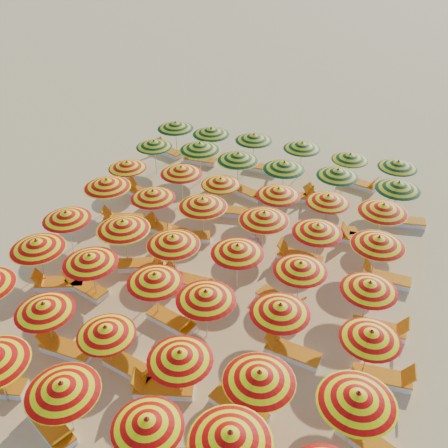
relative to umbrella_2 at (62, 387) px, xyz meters
The scene contains 78 objects.
ground 8.14m from the umbrella_2, 82.07° to the left, with size 120.00×120.00×0.00m, color #DFAD63.
umbrella_2 is the anchor object (origin of this frame).
umbrella_3 2.38m from the umbrella_2, ahead, with size 1.77×1.77×1.86m.
umbrella_4 4.37m from the umbrella_2, ahead, with size 2.02×2.02×2.09m.
umbrella_7 3.23m from the umbrella_2, 135.48° to the left, with size 1.89×1.89×1.90m.
umbrella_8 2.18m from the umbrella_2, 93.40° to the left, with size 2.22×2.22×1.81m.
umbrella_9 3.03m from the umbrella_2, 41.79° to the left, with size 2.12×2.12×1.91m.
umbrella_10 4.91m from the umbrella_2, 24.81° to the left, with size 2.34×2.34×2.02m.
umbrella_11 7.24m from the umbrella_2, 18.12° to the left, with size 2.58×2.58×2.10m.
umbrella_12 6.38m from the umbrella_2, 133.42° to the left, with size 2.24×2.24×2.04m.
umbrella_13 5.18m from the umbrella_2, 116.00° to the left, with size 2.39×2.39×1.97m.
umbrella_14 4.61m from the umbrella_2, 87.81° to the left, with size 2.29×2.29×1.94m.
umbrella_15 4.83m from the umbrella_2, 65.20° to the left, with size 2.05×2.05×1.99m.
umbrella_16 6.34m from the umbrella_2, 47.56° to the left, with size 2.00×2.00×1.94m.
umbrella_17 8.34m from the umbrella_2, 33.84° to the left, with size 2.12×2.12×1.85m.
umbrella_18 8.07m from the umbrella_2, 124.90° to the left, with size 2.15×2.15×1.94m.
umbrella_19 7.02m from the umbrella_2, 108.09° to the left, with size 2.43×2.43×2.09m.
umbrella_20 6.54m from the umbrella_2, 90.95° to the left, with size 2.50×2.50×2.03m.
umbrella_21 7.26m from the umbrella_2, 72.85° to the left, with size 2.44×2.44×1.97m.
umbrella_22 8.12m from the umbrella_2, 57.44° to the left, with size 2.22×2.22×1.91m.
umbrella_23 9.39m from the umbrella_2, 45.15° to the left, with size 2.39×2.39×1.92m.
umbrella_24 10.12m from the umbrella_2, 115.69° to the left, with size 2.47×2.47×2.09m.
umbrella_25 9.48m from the umbrella_2, 104.02° to the left, with size 2.05×2.05×1.94m.
umbrella_26 9.17m from the umbrella_2, 90.58° to the left, with size 2.47×2.47×2.06m.
umbrella_27 9.44m from the umbrella_2, 75.15° to the left, with size 2.51×2.51×2.04m.
umbrella_28 10.16m from the umbrella_2, 64.06° to the left, with size 2.18×2.18×1.96m.
umbrella_29 11.20m from the umbrella_2, 53.90° to the left, with size 2.45×2.45×2.03m.
umbrella_30 12.16m from the umbrella_2, 112.59° to the left, with size 2.05×2.05×1.83m.
umbrella_31 11.63m from the umbrella_2, 100.32° to the left, with size 2.17×2.17×1.96m.
umbrella_32 11.36m from the umbrella_2, 90.98° to the left, with size 2.13×2.13×1.80m.
umbrella_33 11.46m from the umbrella_2, 77.94° to the left, with size 2.04×2.04×1.94m.
umbrella_34 12.27m from the umbrella_2, 69.11° to the left, with size 2.17×2.17×1.87m.
umbrella_35 13.04m from the umbrella_2, 60.02° to the left, with size 2.51×2.51×2.04m.
umbrella_36 14.30m from the umbrella_2, 108.46° to the left, with size 2.26×2.26×1.87m.
umbrella_37 13.87m from the umbrella_2, 98.95° to the left, with size 2.31×2.31×2.09m.
umbrella_38 13.38m from the umbrella_2, 90.56° to the left, with size 2.55×2.55×2.06m.
umbrella_39 13.56m from the umbrella_2, 81.39° to the left, with size 2.37×2.37×2.00m.
umbrella_40 14.37m from the umbrella_2, 72.35° to the left, with size 2.24×2.24×1.94m.
umbrella_41 15.07m from the umbrella_2, 62.68° to the left, with size 2.23×2.23×1.97m.
umbrella_42 16.28m from the umbrella_2, 105.60° to the left, with size 2.19×2.19×2.01m.
umbrella_43 15.85m from the umbrella_2, 98.64° to the left, with size 2.43×2.43×2.01m.
umbrella_44 15.84m from the umbrella_2, 90.62° to the left, with size 2.21×2.21×1.96m.
umbrella_45 16.03m from the umbrella_2, 81.90° to the left, with size 2.01×2.01×1.90m.
umbrella_46 16.33m from the umbrella_2, 73.67° to the left, with size 2.23×2.23×1.80m.
umbrella_47 16.95m from the umbrella_2, 66.58° to the left, with size 2.13×2.13×1.87m.
lounger_2 1.72m from the umbrella_2, 155.24° to the right, with size 1.82×1.23×0.69m.
lounger_6 3.27m from the umbrella_2, 129.30° to the left, with size 1.74×0.59×0.69m.
lounger_7 2.83m from the umbrella_2, 78.32° to the left, with size 1.81×0.90×0.69m.
lounger_8 3.02m from the umbrella_2, 49.34° to the left, with size 1.83×1.08×0.69m.
lounger_9 4.77m from the umbrella_2, 28.15° to the left, with size 1.83×1.07×0.69m.
lounger_10 7.91m from the umbrella_2, 17.58° to the left, with size 1.82×1.20×0.69m.
lounger_11 6.29m from the umbrella_2, 129.73° to the left, with size 1.82×1.23×0.69m.
lounger_12 5.86m from the umbrella_2, 120.64° to the left, with size 1.82×1.00×0.69m.
lounger_13 4.79m from the umbrella_2, 80.11° to the left, with size 1.82×0.98×0.69m.
lounger_14 6.80m from the umbrella_2, 43.58° to the left, with size 1.79×0.77×0.69m.
lounger_15 8.95m from the umbrella_2, 31.30° to the left, with size 1.79×0.77×0.69m.
lounger_16 7.09m from the umbrella_2, 103.27° to the left, with size 1.82×1.24×0.69m.
lounger_17 6.68m from the umbrella_2, 86.53° to the left, with size 1.75×0.62×0.69m.
lounger_18 7.82m from the umbrella_2, 59.62° to the left, with size 1.83×1.16×0.69m.
lounger_19 9.87m from the umbrella_2, 42.12° to the left, with size 1.76×0.66×0.69m.
lounger_20 10.09m from the umbrella_2, 112.92° to the left, with size 1.83×1.14×0.69m.
lounger_21 9.43m from the umbrella_2, 101.16° to the left, with size 1.77×0.69×0.69m.
lounger_22 9.12m from the umbrella_2, 94.39° to the left, with size 1.82×1.22×0.69m.
lounger_23 10.17m from the umbrella_2, 67.46° to the left, with size 1.76×0.67×0.69m.
lounger_24 11.70m from the umbrella_2, 52.22° to the left, with size 1.74×0.59×0.69m.
lounger_25 12.24m from the umbrella_2, 110.09° to the left, with size 1.82×0.95×0.69m.
lounger_26 11.51m from the umbrella_2, 88.45° to the left, with size 1.81×0.92×0.69m.
lounger_27 12.49m from the umbrella_2, 66.78° to the left, with size 1.82×1.24×0.69m.
lounger_28 12.87m from the umbrella_2, 62.39° to the left, with size 1.76×0.66×0.69m.
lounger_29 13.29m from the umbrella_2, 87.98° to the left, with size 1.83×1.11×0.69m.
lounger_30 13.97m from the umbrella_2, 79.08° to the left, with size 1.82×0.96×0.69m.
lounger_31 14.34m from the umbrella_2, 74.70° to the left, with size 1.83×1.14×0.69m.
lounger_32 15.29m from the umbrella_2, 60.78° to the left, with size 1.81×0.89×0.69m.
lounger_33 16.64m from the umbrella_2, 107.48° to the left, with size 1.83×1.10×0.69m.
lounger_34 15.82m from the umbrella_2, 100.91° to the left, with size 1.77×0.70×0.69m.
lounger_35 15.86m from the umbrella_2, 88.45° to the left, with size 1.74×0.59×0.69m.
lounger_36 16.78m from the umbrella_2, 71.90° to the left, with size 1.82×0.99×0.69m.
beachgoer_a 8.68m from the umbrella_2, 74.58° to the left, with size 0.58×0.38×1.59m, color tan.
Camera 1 is at (5.46, -13.81, 12.05)m, focal length 40.00 mm.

